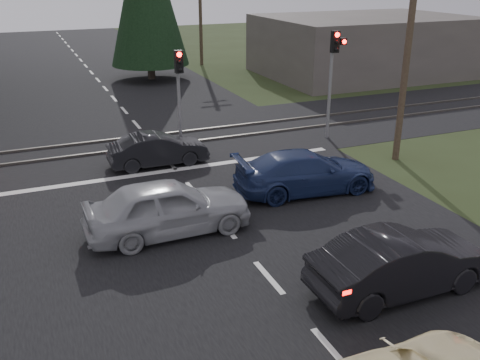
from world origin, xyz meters
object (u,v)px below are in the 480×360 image
traffic_signal_center (179,82)px  dark_hatchback (401,263)px  utility_pole_mid (200,2)px  traffic_signal_right (334,64)px  utility_pole_near (409,38)px  silver_car (168,207)px  blue_sedan (306,172)px  dark_car_far (158,150)px

traffic_signal_center → dark_hatchback: 12.64m
dark_hatchback → utility_pole_mid: bearing=-10.8°
traffic_signal_right → utility_pole_mid: utility_pole_mid is taller
utility_pole_near → dark_hatchback: bearing=-127.4°
utility_pole_near → silver_car: 11.18m
traffic_signal_right → utility_pole_near: utility_pole_near is taller
utility_pole_mid → blue_sedan: (-4.98, -25.51, -4.01)m
silver_car → traffic_signal_center: bearing=-20.4°
traffic_signal_center → utility_pole_near: (7.50, -4.68, 1.92)m
dark_car_far → blue_sedan: bearing=-137.9°
traffic_signal_center → utility_pole_near: size_ratio=0.46×
utility_pole_mid → traffic_signal_center: bearing=-111.2°
dark_car_far → dark_hatchback: bearing=-163.2°
utility_pole_mid → blue_sedan: bearing=-101.1°
dark_hatchback → traffic_signal_right: bearing=-24.1°
dark_hatchback → blue_sedan: dark_hatchback is taller
utility_pole_mid → dark_car_far: bearing=-113.1°
traffic_signal_center → utility_pole_near: utility_pole_near is taller
dark_hatchback → silver_car: (-4.24, 5.00, 0.07)m
traffic_signal_right → dark_car_far: size_ratio=1.24×
silver_car → dark_car_far: silver_car is taller
blue_sedan → dark_car_far: bearing=45.9°
traffic_signal_center → utility_pole_mid: utility_pole_mid is taller
utility_pole_near → utility_pole_mid: (0.00, 24.00, 0.00)m
utility_pole_near → dark_hatchback: utility_pole_near is taller
traffic_signal_right → dark_hatchback: (-4.93, -11.16, -2.57)m
traffic_signal_center → dark_hatchback: size_ratio=0.91×
silver_car → blue_sedan: bearing=-77.9°
traffic_signal_right → traffic_signal_center: bearing=169.6°
utility_pole_mid → dark_hatchback: utility_pole_mid is taller
blue_sedan → utility_pole_mid: bearing=-6.4°
dark_car_far → silver_car: bearing=169.1°
traffic_signal_center → blue_sedan: (2.52, -6.19, -2.09)m
dark_hatchback → blue_sedan: 6.24m
traffic_signal_right → dark_hatchback: size_ratio=1.05×
utility_pole_mid → silver_car: bearing=-110.8°
blue_sedan → dark_car_far: blue_sedan is taller
traffic_signal_right → dark_car_far: bearing=-176.6°
traffic_signal_center → silver_car: (-2.62, -7.36, -2.00)m
traffic_signal_right → utility_pole_mid: size_ratio=0.52×
blue_sedan → dark_car_far: (-3.96, 4.52, -0.09)m
traffic_signal_center → dark_car_far: traffic_signal_center is taller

